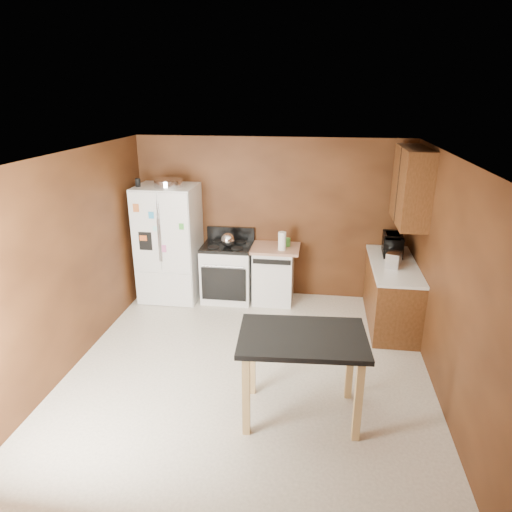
% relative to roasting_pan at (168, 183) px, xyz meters
% --- Properties ---
extents(floor, '(4.50, 4.50, 0.00)m').
position_rel_roasting_pan_xyz_m(floor, '(1.49, -1.82, -1.85)').
color(floor, white).
rests_on(floor, ground).
extents(ceiling, '(4.50, 4.50, 0.00)m').
position_rel_roasting_pan_xyz_m(ceiling, '(1.49, -1.82, 0.65)').
color(ceiling, white).
rests_on(ceiling, ground).
extents(wall_back, '(4.20, 0.00, 4.20)m').
position_rel_roasting_pan_xyz_m(wall_back, '(1.49, 0.43, -0.60)').
color(wall_back, brown).
rests_on(wall_back, ground).
extents(wall_front, '(4.20, 0.00, 4.20)m').
position_rel_roasting_pan_xyz_m(wall_front, '(1.49, -4.07, -0.60)').
color(wall_front, brown).
rests_on(wall_front, ground).
extents(wall_left, '(0.00, 4.50, 4.50)m').
position_rel_roasting_pan_xyz_m(wall_left, '(-0.61, -1.82, -0.60)').
color(wall_left, brown).
rests_on(wall_left, ground).
extents(wall_right, '(0.00, 4.50, 4.50)m').
position_rel_roasting_pan_xyz_m(wall_right, '(3.59, -1.82, -0.60)').
color(wall_right, brown).
rests_on(wall_right, ground).
extents(roasting_pan, '(0.42, 0.42, 0.11)m').
position_rel_roasting_pan_xyz_m(roasting_pan, '(0.00, 0.00, 0.00)').
color(roasting_pan, silver).
rests_on(roasting_pan, refrigerator).
extents(pen_cup, '(0.08, 0.08, 0.12)m').
position_rel_roasting_pan_xyz_m(pen_cup, '(-0.45, -0.06, 0.01)').
color(pen_cup, black).
rests_on(pen_cup, refrigerator).
extents(kettle, '(0.21, 0.21, 0.21)m').
position_rel_roasting_pan_xyz_m(kettle, '(0.87, 0.02, -0.85)').
color(kettle, silver).
rests_on(kettle, gas_range).
extents(paper_towel, '(0.15, 0.15, 0.27)m').
position_rel_roasting_pan_xyz_m(paper_towel, '(1.70, 0.01, -0.83)').
color(paper_towel, white).
rests_on(paper_towel, dishwasher).
extents(green_canister, '(0.13, 0.13, 0.12)m').
position_rel_roasting_pan_xyz_m(green_canister, '(1.76, 0.21, -0.90)').
color(green_canister, '#4FB646').
rests_on(green_canister, dishwasher).
extents(toaster, '(0.25, 0.32, 0.20)m').
position_rel_roasting_pan_xyz_m(toaster, '(3.25, -0.48, -0.85)').
color(toaster, silver).
rests_on(toaster, right_cabinets).
extents(microwave, '(0.35, 0.50, 0.27)m').
position_rel_roasting_pan_xyz_m(microwave, '(3.30, 0.02, -0.82)').
color(microwave, black).
rests_on(microwave, right_cabinets).
extents(refrigerator, '(0.90, 0.80, 1.80)m').
position_rel_roasting_pan_xyz_m(refrigerator, '(-0.06, 0.04, -0.95)').
color(refrigerator, white).
rests_on(refrigerator, ground).
extents(gas_range, '(0.76, 0.68, 1.10)m').
position_rel_roasting_pan_xyz_m(gas_range, '(0.85, 0.10, -1.39)').
color(gas_range, white).
rests_on(gas_range, ground).
extents(dishwasher, '(0.78, 0.63, 0.89)m').
position_rel_roasting_pan_xyz_m(dishwasher, '(1.57, 0.13, -1.40)').
color(dishwasher, white).
rests_on(dishwasher, ground).
extents(right_cabinets, '(0.63, 1.58, 2.45)m').
position_rel_roasting_pan_xyz_m(right_cabinets, '(3.32, -0.34, -0.95)').
color(right_cabinets, brown).
rests_on(right_cabinets, ground).
extents(island, '(1.28, 0.90, 0.91)m').
position_rel_roasting_pan_xyz_m(island, '(2.13, -2.55, -1.08)').
color(island, black).
rests_on(island, ground).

